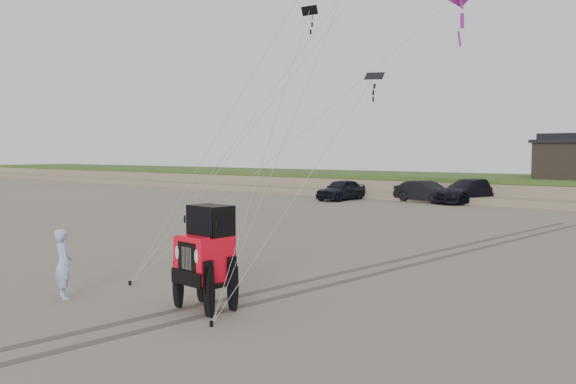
% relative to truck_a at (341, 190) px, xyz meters
% --- Properties ---
extents(ground, '(160.00, 160.00, 0.00)m').
position_rel_truck_a_xyz_m(ground, '(12.96, -27.68, -0.80)').
color(ground, '#6B6054').
rests_on(ground, ground).
extents(dune_ridge, '(160.00, 14.25, 1.73)m').
position_rel_truck_a_xyz_m(dune_ridge, '(12.96, 9.82, 0.02)').
color(dune_ridge, '#7A6B54').
rests_on(dune_ridge, ground).
extents(truck_a, '(2.03, 4.75, 1.60)m').
position_rel_truck_a_xyz_m(truck_a, '(0.00, 0.00, 0.00)').
color(truck_a, black).
rests_on(truck_a, ground).
extents(truck_b, '(5.01, 2.69, 1.57)m').
position_rel_truck_a_xyz_m(truck_b, '(5.85, 2.29, -0.02)').
color(truck_b, black).
rests_on(truck_b, ground).
extents(truck_c, '(4.40, 6.50, 1.75)m').
position_rel_truck_a_xyz_m(truck_c, '(8.59, 3.54, 0.07)').
color(truck_c, black).
rests_on(truck_c, ground).
extents(jeep, '(2.65, 5.35, 1.93)m').
position_rel_truck_a_xyz_m(jeep, '(13.89, -27.32, 0.17)').
color(jeep, '#F70A20').
rests_on(jeep, ground).
extents(man, '(0.73, 0.58, 1.75)m').
position_rel_truck_a_xyz_m(man, '(10.39, -28.82, 0.07)').
color(man, '#869CD0').
rests_on(man, ground).
extents(stake_main, '(0.08, 0.08, 0.12)m').
position_rel_truck_a_xyz_m(stake_main, '(10.51, -26.95, -0.74)').
color(stake_main, black).
rests_on(stake_main, ground).
extents(stake_aux, '(0.08, 0.08, 0.12)m').
position_rel_truck_a_xyz_m(stake_aux, '(14.93, -28.15, -0.74)').
color(stake_aux, black).
rests_on(stake_aux, ground).
extents(tire_tracks, '(5.22, 29.74, 0.01)m').
position_rel_truck_a_xyz_m(tire_tracks, '(14.96, -19.68, -0.80)').
color(tire_tracks, '#4C443D').
rests_on(tire_tracks, ground).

